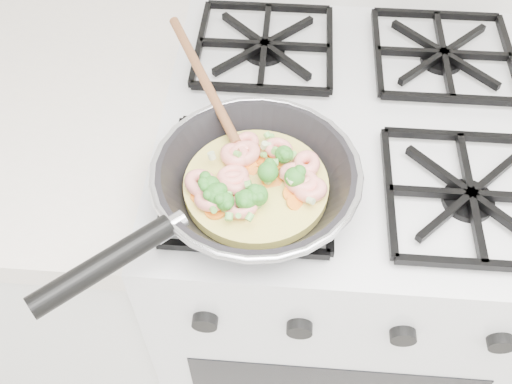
{
  "coord_description": "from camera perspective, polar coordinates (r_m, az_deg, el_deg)",
  "views": [
    {
      "loc": [
        -0.1,
        1.05,
        1.54
      ],
      "look_at": [
        -0.14,
        1.52,
        0.93
      ],
      "focal_mm": 40.71,
      "sensor_mm": 36.0,
      "label": 1
    }
  ],
  "objects": [
    {
      "name": "stove",
      "position": [
        1.26,
        7.0,
        -7.28
      ],
      "size": [
        0.6,
        0.6,
        0.92
      ],
      "color": "white",
      "rests_on": "ground"
    },
    {
      "name": "skillet",
      "position": [
        0.75,
        -0.39,
        1.04
      ],
      "size": [
        0.37,
        0.49,
        0.09
      ],
      "rotation": [
        0.0,
        0.0,
        -0.36
      ],
      "color": "black",
      "rests_on": "stove"
    }
  ]
}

